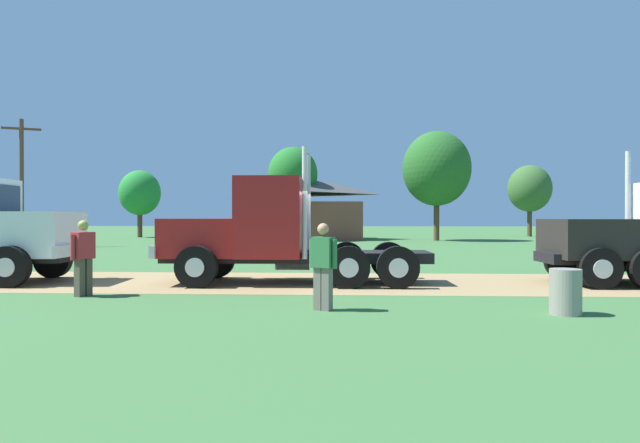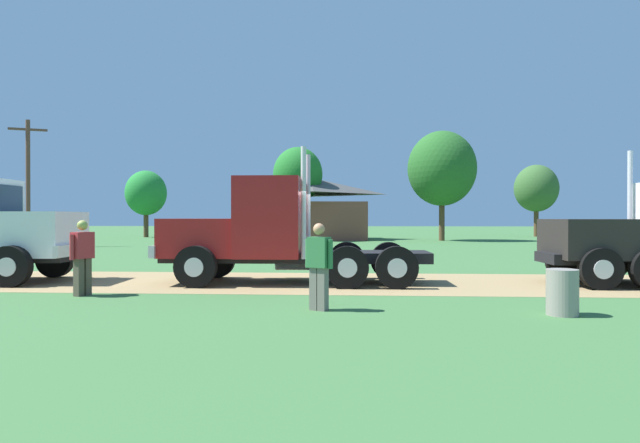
{
  "view_description": "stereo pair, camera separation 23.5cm",
  "coord_description": "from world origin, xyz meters",
  "px_view_note": "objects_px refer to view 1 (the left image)",
  "views": [
    {
      "loc": [
        1.79,
        -15.1,
        1.81
      ],
      "look_at": [
        1.03,
        1.01,
        1.7
      ],
      "focal_mm": 30.38,
      "sensor_mm": 36.0,
      "label": 1
    },
    {
      "loc": [
        2.02,
        -15.09,
        1.81
      ],
      "look_at": [
        1.03,
        1.01,
        1.7
      ],
      "focal_mm": 30.38,
      "sensor_mm": 36.0,
      "label": 2
    }
  ],
  "objects_px": {
    "visitor_walking_mid": "(323,263)",
    "utility_pole_near": "(22,179)",
    "steel_barrel": "(565,292)",
    "shed_building": "(306,209)",
    "visitor_standing_near": "(83,254)",
    "truck_foreground_white": "(265,234)"
  },
  "relations": [
    {
      "from": "truck_foreground_white",
      "to": "shed_building",
      "type": "height_order",
      "value": "shed_building"
    },
    {
      "from": "truck_foreground_white",
      "to": "visitor_walking_mid",
      "type": "relative_size",
      "value": 4.38
    },
    {
      "from": "visitor_standing_near",
      "to": "shed_building",
      "type": "height_order",
      "value": "shed_building"
    },
    {
      "from": "utility_pole_near",
      "to": "truck_foreground_white",
      "type": "bearing_deg",
      "value": -44.73
    },
    {
      "from": "visitor_standing_near",
      "to": "shed_building",
      "type": "bearing_deg",
      "value": 85.27
    },
    {
      "from": "shed_building",
      "to": "utility_pole_near",
      "type": "relative_size",
      "value": 1.24
    },
    {
      "from": "visitor_standing_near",
      "to": "visitor_walking_mid",
      "type": "bearing_deg",
      "value": -16.35
    },
    {
      "from": "truck_foreground_white",
      "to": "utility_pole_near",
      "type": "distance_m",
      "value": 25.22
    },
    {
      "from": "visitor_standing_near",
      "to": "steel_barrel",
      "type": "bearing_deg",
      "value": -10.58
    },
    {
      "from": "visitor_standing_near",
      "to": "shed_building",
      "type": "xyz_separation_m",
      "value": [
        2.73,
        33.0,
        1.54
      ]
    },
    {
      "from": "visitor_walking_mid",
      "to": "utility_pole_near",
      "type": "height_order",
      "value": "utility_pole_near"
    },
    {
      "from": "truck_foreground_white",
      "to": "utility_pole_near",
      "type": "height_order",
      "value": "utility_pole_near"
    },
    {
      "from": "truck_foreground_white",
      "to": "visitor_standing_near",
      "type": "distance_m",
      "value": 4.7
    },
    {
      "from": "visitor_walking_mid",
      "to": "utility_pole_near",
      "type": "bearing_deg",
      "value": 131.67
    },
    {
      "from": "visitor_standing_near",
      "to": "visitor_walking_mid",
      "type": "height_order",
      "value": "visitor_standing_near"
    },
    {
      "from": "steel_barrel",
      "to": "utility_pole_near",
      "type": "height_order",
      "value": "utility_pole_near"
    },
    {
      "from": "shed_building",
      "to": "utility_pole_near",
      "type": "distance_m",
      "value": 21.02
    },
    {
      "from": "steel_barrel",
      "to": "shed_building",
      "type": "bearing_deg",
      "value": 102.01
    },
    {
      "from": "visitor_standing_near",
      "to": "visitor_walking_mid",
      "type": "xyz_separation_m",
      "value": [
        5.61,
        -1.65,
        -0.05
      ]
    },
    {
      "from": "visitor_standing_near",
      "to": "visitor_walking_mid",
      "type": "relative_size",
      "value": 1.03
    },
    {
      "from": "truck_foreground_white",
      "to": "visitor_standing_near",
      "type": "bearing_deg",
      "value": -144.11
    },
    {
      "from": "truck_foreground_white",
      "to": "visitor_standing_near",
      "type": "relative_size",
      "value": 4.26
    }
  ]
}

